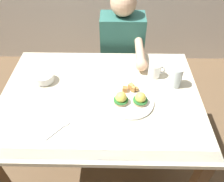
{
  "coord_description": "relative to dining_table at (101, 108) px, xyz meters",
  "views": [
    {
      "loc": [
        0.09,
        -0.97,
        1.7
      ],
      "look_at": [
        0.07,
        0.0,
        0.78
      ],
      "focal_mm": 36.62,
      "sensor_mm": 36.0,
      "label": 1
    }
  ],
  "objects": [
    {
      "name": "dining_table",
      "position": [
        0.0,
        0.0,
        0.0
      ],
      "size": [
        1.2,
        0.9,
        0.74
      ],
      "color": "beige",
      "rests_on": "ground_plane"
    },
    {
      "name": "fork",
      "position": [
        -0.2,
        -0.25,
        0.11
      ],
      "size": [
        0.11,
        0.13,
        0.0
      ],
      "color": "silver",
      "rests_on": "dining_table"
    },
    {
      "name": "diner_person",
      "position": [
        0.14,
        0.6,
        0.02
      ],
      "size": [
        0.34,
        0.54,
        1.14
      ],
      "color": "#33333D",
      "rests_on": "ground_plane"
    },
    {
      "name": "ground_plane",
      "position": [
        0.0,
        0.0,
        -0.63
      ],
      "size": [
        6.0,
        6.0,
        0.0
      ],
      "primitive_type": "plane",
      "color": "brown"
    },
    {
      "name": "water_glass_near",
      "position": [
        0.46,
        0.1,
        0.17
      ],
      "size": [
        0.08,
        0.08,
        0.13
      ],
      "color": "silver",
      "rests_on": "dining_table"
    },
    {
      "name": "coffee_mug",
      "position": [
        0.35,
        0.19,
        0.16
      ],
      "size": [
        0.11,
        0.08,
        0.09
      ],
      "color": "white",
      "rests_on": "dining_table"
    },
    {
      "name": "eggs_benedict_plate",
      "position": [
        0.18,
        -0.06,
        0.13
      ],
      "size": [
        0.27,
        0.27,
        0.09
      ],
      "color": "white",
      "rests_on": "dining_table"
    },
    {
      "name": "fruit_bowl",
      "position": [
        -0.36,
        0.12,
        0.14
      ],
      "size": [
        0.12,
        0.12,
        0.05
      ],
      "color": "white",
      "rests_on": "dining_table"
    }
  ]
}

